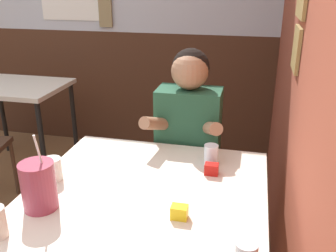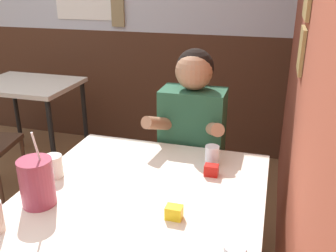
{
  "view_description": "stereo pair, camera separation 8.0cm",
  "coord_description": "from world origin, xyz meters",
  "px_view_note": "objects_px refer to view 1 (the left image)",
  "views": [
    {
      "loc": [
        1.27,
        -0.82,
        1.56
      ],
      "look_at": [
        0.93,
        0.63,
        0.97
      ],
      "focal_mm": 40.0,
      "sensor_mm": 36.0,
      "label": 1
    },
    {
      "loc": [
        1.35,
        -0.8,
        1.56
      ],
      "look_at": [
        0.93,
        0.63,
        0.97
      ],
      "focal_mm": 40.0,
      "sensor_mm": 36.0,
      "label": 2
    }
  ],
  "objects_px": {
    "background_table": "(16,96)",
    "person_seated": "(188,155)",
    "cocktail_pitcher": "(39,186)",
    "main_table": "(146,204)"
  },
  "relations": [
    {
      "from": "main_table",
      "to": "background_table",
      "type": "relative_size",
      "value": 1.21
    },
    {
      "from": "main_table",
      "to": "person_seated",
      "type": "relative_size",
      "value": 0.79
    },
    {
      "from": "person_seated",
      "to": "background_table",
      "type": "bearing_deg",
      "value": 155.13
    },
    {
      "from": "background_table",
      "to": "person_seated",
      "type": "xyz_separation_m",
      "value": [
        1.57,
        -0.73,
        -0.02
      ]
    },
    {
      "from": "background_table",
      "to": "person_seated",
      "type": "relative_size",
      "value": 0.65
    },
    {
      "from": "main_table",
      "to": "person_seated",
      "type": "height_order",
      "value": "person_seated"
    },
    {
      "from": "cocktail_pitcher",
      "to": "person_seated",
      "type": "bearing_deg",
      "value": 62.14
    },
    {
      "from": "background_table",
      "to": "cocktail_pitcher",
      "type": "height_order",
      "value": "cocktail_pitcher"
    },
    {
      "from": "main_table",
      "to": "background_table",
      "type": "height_order",
      "value": "same"
    },
    {
      "from": "person_seated",
      "to": "cocktail_pitcher",
      "type": "height_order",
      "value": "person_seated"
    }
  ]
}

